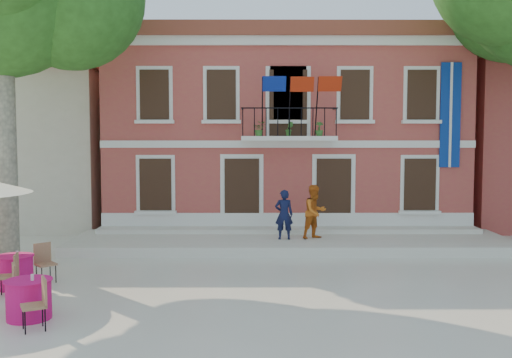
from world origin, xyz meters
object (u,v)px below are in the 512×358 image
at_px(pedestrian_orange, 315,212).
at_px(cafe_table_3, 14,270).
at_px(cafe_table_1, 29,298).
at_px(pedestrian_navy, 284,215).

distance_m(pedestrian_orange, cafe_table_3, 9.03).
xyz_separation_m(pedestrian_orange, cafe_table_1, (-6.31, -7.19, -0.74)).
xyz_separation_m(pedestrian_orange, cafe_table_3, (-7.55, -4.90, -0.73)).
height_order(pedestrian_orange, cafe_table_1, pedestrian_orange).
bearing_deg(cafe_table_1, pedestrian_navy, 53.09).
height_order(pedestrian_navy, pedestrian_orange, pedestrian_orange).
height_order(cafe_table_1, cafe_table_3, same).
relative_size(cafe_table_1, cafe_table_3, 1.03).
xyz_separation_m(pedestrian_navy, cafe_table_1, (-5.31, -7.07, -0.67)).
bearing_deg(pedestrian_navy, cafe_table_1, 53.33).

